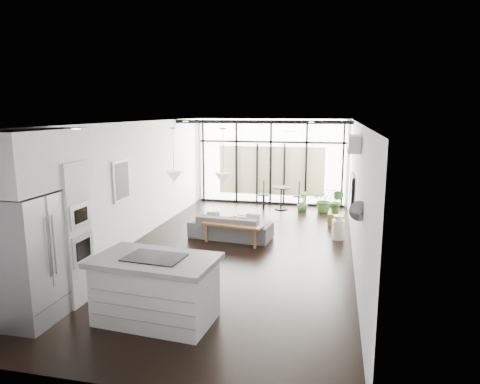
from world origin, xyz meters
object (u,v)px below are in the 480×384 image
at_px(sofa, 231,223).
at_px(pouf, 242,221).
at_px(console_bench, 232,234).
at_px(milk_can, 338,227).
at_px(tv, 352,189).
at_px(island, 156,289).
at_px(fridge, 29,259).

distance_m(sofa, pouf, 0.98).
bearing_deg(console_bench, sofa, 119.66).
distance_m(milk_can, tv, 1.08).
relative_size(sofa, tv, 1.80).
distance_m(island, pouf, 5.25).
bearing_deg(console_bench, pouf, 103.84).
bearing_deg(milk_can, pouf, 168.81).
bearing_deg(island, pouf, 93.51).
bearing_deg(island, milk_can, 66.10).
distance_m(island, sofa, 4.28).
distance_m(console_bench, milk_can, 2.56).
bearing_deg(island, tv, 62.08).
height_order(sofa, pouf, sofa).
relative_size(milk_can, tv, 0.54).
distance_m(fridge, sofa, 5.05).
bearing_deg(console_bench, milk_can, 30.38).
xyz_separation_m(island, pouf, (0.13, 5.24, -0.31)).
bearing_deg(island, console_bench, 91.83).
xyz_separation_m(console_bench, tv, (2.67, 0.58, 1.07)).
bearing_deg(sofa, tv, -169.97).
xyz_separation_m(fridge, milk_can, (4.38, 5.14, -0.65)).
relative_size(console_bench, tv, 1.31).
relative_size(sofa, pouf, 4.42).
xyz_separation_m(sofa, console_bench, (0.14, -0.40, -0.16)).
bearing_deg(console_bench, fridge, -104.37).
height_order(island, pouf, island).
bearing_deg(sofa, island, 95.48).
xyz_separation_m(console_bench, milk_can, (2.40, 0.87, 0.06)).
distance_m(sofa, milk_can, 2.59).
bearing_deg(pouf, console_bench, -86.62).
bearing_deg(pouf, milk_can, -11.19).
bearing_deg(sofa, milk_can, -163.21).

